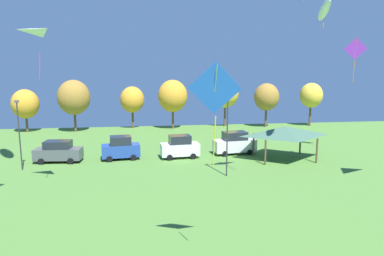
{
  "coord_description": "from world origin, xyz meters",
  "views": [
    {
      "loc": [
        -2.45,
        1.3,
        9.59
      ],
      "look_at": [
        -0.76,
        14.07,
        7.39
      ],
      "focal_mm": 32.0,
      "sensor_mm": 36.0,
      "label": 1
    }
  ],
  "objects_px": {
    "treeline_tree_6": "(311,95)",
    "treeline_tree_4": "(225,93)",
    "parked_car_third_from_left": "(180,147)",
    "kite_flying_2": "(355,50)",
    "treeline_tree_1": "(74,97)",
    "treeline_tree_3": "(173,96)",
    "kite_flying_7": "(324,10)",
    "treeline_tree_2": "(132,100)",
    "kite_flying_8": "(44,48)",
    "parked_car_leftmost": "(58,152)",
    "light_post_1": "(19,132)",
    "treeline_tree_0": "(25,104)",
    "kite_flying_6": "(215,92)",
    "treeline_tree_5": "(267,97)",
    "parked_car_second_from_left": "(121,148)",
    "park_pavilion": "(285,131)",
    "parked_car_rightmost_in_row": "(235,143)",
    "light_post_0": "(227,133)"
  },
  "relations": [
    {
      "from": "treeline_tree_6",
      "to": "treeline_tree_4",
      "type": "bearing_deg",
      "value": 173.61
    },
    {
      "from": "parked_car_third_from_left",
      "to": "kite_flying_2",
      "type": "bearing_deg",
      "value": -7.66
    },
    {
      "from": "treeline_tree_1",
      "to": "treeline_tree_3",
      "type": "distance_m",
      "value": 15.43
    },
    {
      "from": "kite_flying_7",
      "to": "treeline_tree_2",
      "type": "height_order",
      "value": "kite_flying_7"
    },
    {
      "from": "treeline_tree_6",
      "to": "treeline_tree_3",
      "type": "bearing_deg",
      "value": 179.2
    },
    {
      "from": "kite_flying_8",
      "to": "treeline_tree_6",
      "type": "relative_size",
      "value": 0.35
    },
    {
      "from": "parked_car_leftmost",
      "to": "treeline_tree_3",
      "type": "xyz_separation_m",
      "value": [
        13.52,
        19.28,
        4.22
      ]
    },
    {
      "from": "light_post_1",
      "to": "treeline_tree_4",
      "type": "xyz_separation_m",
      "value": [
        25.37,
        23.16,
        1.89
      ]
    },
    {
      "from": "kite_flying_2",
      "to": "kite_flying_8",
      "type": "relative_size",
      "value": 1.87
    },
    {
      "from": "kite_flying_8",
      "to": "treeline_tree_0",
      "type": "height_order",
      "value": "kite_flying_8"
    },
    {
      "from": "parked_car_third_from_left",
      "to": "treeline_tree_2",
      "type": "distance_m",
      "value": 21.67
    },
    {
      "from": "kite_flying_6",
      "to": "treeline_tree_4",
      "type": "height_order",
      "value": "kite_flying_6"
    },
    {
      "from": "kite_flying_2",
      "to": "treeline_tree_4",
      "type": "distance_m",
      "value": 24.07
    },
    {
      "from": "kite_flying_7",
      "to": "treeline_tree_0",
      "type": "distance_m",
      "value": 44.45
    },
    {
      "from": "parked_car_third_from_left",
      "to": "treeline_tree_5",
      "type": "xyz_separation_m",
      "value": [
        16.47,
        18.79,
        3.84
      ]
    },
    {
      "from": "parked_car_second_from_left",
      "to": "park_pavilion",
      "type": "distance_m",
      "value": 17.78
    },
    {
      "from": "kite_flying_7",
      "to": "treeline_tree_4",
      "type": "height_order",
      "value": "kite_flying_7"
    },
    {
      "from": "parked_car_rightmost_in_row",
      "to": "treeline_tree_4",
      "type": "height_order",
      "value": "treeline_tree_4"
    },
    {
      "from": "treeline_tree_4",
      "to": "treeline_tree_5",
      "type": "relative_size",
      "value": 1.12
    },
    {
      "from": "parked_car_second_from_left",
      "to": "treeline_tree_2",
      "type": "xyz_separation_m",
      "value": [
        0.52,
        20.33,
        3.48
      ]
    },
    {
      "from": "light_post_1",
      "to": "treeline_tree_0",
      "type": "xyz_separation_m",
      "value": [
        -6.5,
        21.61,
        0.58
      ]
    },
    {
      "from": "light_post_1",
      "to": "parked_car_leftmost",
      "type": "bearing_deg",
      "value": 42.5
    },
    {
      "from": "kite_flying_8",
      "to": "treeline_tree_6",
      "type": "bearing_deg",
      "value": 39.22
    },
    {
      "from": "kite_flying_2",
      "to": "treeline_tree_0",
      "type": "xyz_separation_m",
      "value": [
        -41.52,
        19.67,
        -7.34
      ]
    },
    {
      "from": "light_post_0",
      "to": "treeline_tree_4",
      "type": "height_order",
      "value": "treeline_tree_4"
    },
    {
      "from": "light_post_0",
      "to": "treeline_tree_3",
      "type": "distance_m",
      "value": 26.46
    },
    {
      "from": "kite_flying_2",
      "to": "parked_car_third_from_left",
      "type": "bearing_deg",
      "value": 177.87
    },
    {
      "from": "parked_car_third_from_left",
      "to": "kite_flying_7",
      "type": "bearing_deg",
      "value": -42.37
    },
    {
      "from": "parked_car_rightmost_in_row",
      "to": "park_pavilion",
      "type": "bearing_deg",
      "value": -38.82
    },
    {
      "from": "kite_flying_8",
      "to": "parked_car_rightmost_in_row",
      "type": "bearing_deg",
      "value": 32.19
    },
    {
      "from": "kite_flying_8",
      "to": "treeline_tree_4",
      "type": "relative_size",
      "value": 0.31
    },
    {
      "from": "parked_car_third_from_left",
      "to": "parked_car_rightmost_in_row",
      "type": "distance_m",
      "value": 6.48
    },
    {
      "from": "kite_flying_6",
      "to": "treeline_tree_3",
      "type": "bearing_deg",
      "value": 88.34
    },
    {
      "from": "kite_flying_8",
      "to": "treeline_tree_4",
      "type": "bearing_deg",
      "value": 55.91
    },
    {
      "from": "park_pavilion",
      "to": "treeline_tree_3",
      "type": "height_order",
      "value": "treeline_tree_3"
    },
    {
      "from": "parked_car_second_from_left",
      "to": "light_post_1",
      "type": "xyz_separation_m",
      "value": [
        -9.21,
        -2.9,
        2.55
      ]
    },
    {
      "from": "kite_flying_7",
      "to": "treeline_tree_2",
      "type": "xyz_separation_m",
      "value": [
        -17.24,
        29.06,
        -9.78
      ]
    },
    {
      "from": "treeline_tree_1",
      "to": "parked_car_third_from_left",
      "type": "bearing_deg",
      "value": -51.28
    },
    {
      "from": "parked_car_third_from_left",
      "to": "treeline_tree_1",
      "type": "height_order",
      "value": "treeline_tree_1"
    },
    {
      "from": "kite_flying_2",
      "to": "treeline_tree_3",
      "type": "relative_size",
      "value": 0.6
    },
    {
      "from": "kite_flying_6",
      "to": "treeline_tree_2",
      "type": "bearing_deg",
      "value": 97.32
    },
    {
      "from": "treeline_tree_0",
      "to": "treeline_tree_3",
      "type": "xyz_separation_m",
      "value": [
        22.82,
        0.23,
        0.98
      ]
    },
    {
      "from": "park_pavilion",
      "to": "light_post_0",
      "type": "bearing_deg",
      "value": -146.05
    },
    {
      "from": "parked_car_leftmost",
      "to": "treeline_tree_4",
      "type": "height_order",
      "value": "treeline_tree_4"
    },
    {
      "from": "kite_flying_6",
      "to": "treeline_tree_5",
      "type": "relative_size",
      "value": 0.65
    },
    {
      "from": "parked_car_third_from_left",
      "to": "treeline_tree_5",
      "type": "distance_m",
      "value": 25.28
    },
    {
      "from": "park_pavilion",
      "to": "light_post_0",
      "type": "height_order",
      "value": "light_post_0"
    },
    {
      "from": "treeline_tree_0",
      "to": "kite_flying_8",
      "type": "bearing_deg",
      "value": -68.67
    },
    {
      "from": "kite_flying_6",
      "to": "light_post_0",
      "type": "distance_m",
      "value": 15.75
    },
    {
      "from": "kite_flying_7",
      "to": "treeline_tree_2",
      "type": "bearing_deg",
      "value": 120.67
    }
  ]
}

